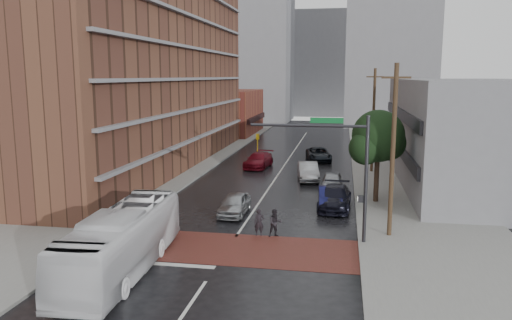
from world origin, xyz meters
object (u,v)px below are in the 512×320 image
Objects in this scene: car_travel_c at (258,160)px; car_parked_mid at (335,197)px; suv_travel at (319,154)px; car_parked_far at (332,181)px; car_parked_near at (330,198)px; pedestrian_a at (259,222)px; car_travel_b at (308,171)px; pedestrian_b at (275,223)px; car_travel_a at (235,204)px; transit_bus at (123,241)px.

car_parked_mid is (8.03, -14.83, 0.02)m from car_travel_c.
car_parked_far is (1.81, -13.92, -0.02)m from suv_travel.
car_parked_mid is (0.35, 0.00, 0.04)m from car_parked_near.
car_travel_c is at bearing 87.17° from pedestrian_a.
car_travel_c is 0.98× the size of suv_travel.
car_travel_b is 1.08× the size of car_parked_near.
suv_travel is at bearing 98.70° from car_parked_mid.
pedestrian_b is at bearing -116.83° from car_parked_near.
car_parked_near reaches higher than car_travel_a.
car_travel_a is 0.95× the size of car_parked_near.
car_parked_mid is at bearing 40.00° from pedestrian_b.
car_parked_mid is (4.26, 7.00, -0.02)m from pedestrian_a.
car_parked_mid is 6.01m from car_parked_far.
car_travel_a is at bearing 107.10° from pedestrian_a.
suv_travel is at bearing 73.94° from transit_bus.
transit_bus reaches higher than suv_travel.
pedestrian_a is at bearing -104.50° from car_travel_b.
car_travel_c is 16.71m from car_parked_near.
car_travel_a is at bearing -154.66° from car_parked_mid.
transit_bus is at bearing -128.80° from car_parked_near.
pedestrian_b is at bearing -71.15° from car_travel_c.
car_travel_b reaches higher than car_travel_c.
transit_bus is 11.17m from car_travel_a.
car_travel_c is (-4.73, 21.83, -0.06)m from pedestrian_b.
suv_travel is at bearing 91.26° from car_parked_near.
suv_travel reaches higher than car_parked_far.
car_travel_b reaches higher than car_parked_far.
car_travel_b is 9.74m from car_parked_mid.
car_travel_b is (7.19, 22.90, -0.71)m from transit_bus.
car_parked_mid is (2.16, -19.92, 0.04)m from suv_travel.
car_parked_far is at bearing 86.08° from car_parked_near.
pedestrian_b is (6.45, 6.50, -0.70)m from transit_bus.
car_travel_c is 0.97× the size of car_parked_mid.
car_travel_a is (-3.35, 4.20, -0.09)m from pedestrian_b.
car_travel_b is 10.54m from suv_travel.
car_travel_c is (-3.77, 21.83, -0.04)m from pedestrian_a.
car_travel_c is 16.87m from car_parked_mid.
pedestrian_a reaches higher than car_travel_c.
car_parked_far is (9.41, 19.50, -0.80)m from transit_bus.
transit_bus is 2.04× the size of suv_travel.
pedestrian_a is 8.02m from car_parked_near.
pedestrian_b reaches higher than car_parked_far.
transit_bus reaches higher than car_travel_c.
pedestrian_a is 0.37× the size of car_travel_a.
car_travel_c reaches higher than car_parked_near.
pedestrian_a is 0.30× the size of car_travel_c.
suv_travel is (0.41, 10.53, -0.07)m from car_travel_b.
pedestrian_b is 5.37m from car_travel_a.
pedestrian_a is 0.33× the size of car_travel_b.
pedestrian_a is 0.30× the size of car_parked_mid.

